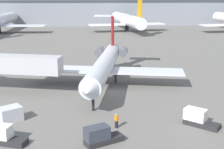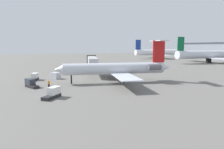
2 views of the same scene
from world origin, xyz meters
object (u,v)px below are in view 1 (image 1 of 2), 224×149
Objects in this scene: baggage_tug_trailing at (198,118)px; cargo_container_uld at (10,114)px; baggage_tug_spare at (100,136)px; ground_crew_marshaller at (116,121)px; regional_jet at (105,63)px; baggage_tug_lead at (3,135)px; parked_airliner_centre at (127,20)px.

baggage_tug_trailing is 21.69m from cargo_container_uld.
baggage_tug_spare is 12.11m from cargo_container_uld.
regional_jet is at bearing 90.88° from ground_crew_marshaller.
baggage_tug_spare is (-1.98, -3.65, -0.02)m from ground_crew_marshaller.
baggage_tug_trailing is (9.55, -16.82, -2.78)m from regional_jet.
baggage_tug_trailing is 0.93× the size of baggage_tug_spare.
baggage_tug_trailing is 11.82m from baggage_tug_spare.
baggage_tug_lead is at bearing -84.35° from cargo_container_uld.
baggage_tug_spare is 0.12× the size of parked_airliner_centre.
regional_jet is 72.87m from parked_airliner_centre.
regional_jet is 18.52m from cargo_container_uld.
parked_airliner_centre is (24.17, 91.17, 3.59)m from baggage_tug_lead.
cargo_container_uld is 89.18m from parked_airliner_centre.
baggage_tug_spare is 93.31m from parked_airliner_centre.
baggage_tug_lead is 5.59m from cargo_container_uld.
regional_jet is at bearing 85.17° from baggage_tug_spare.
regional_jet reaches higher than baggage_tug_lead.
baggage_tug_spare is at bearing -98.95° from parked_airliner_centre.
ground_crew_marshaller is at bearing -89.12° from regional_jet.
regional_jet reaches higher than baggage_tug_trailing.
parked_airliner_centre is (12.78, 71.73, 0.82)m from regional_jet.
parked_airliner_centre reaches higher than baggage_tug_lead.
baggage_tug_trailing is at bearing -60.42° from regional_jet.
parked_airliner_centre is (14.50, 92.11, 3.59)m from baggage_tug_spare.
regional_jet is 20.64m from baggage_tug_spare.
baggage_tug_lead and baggage_tug_trailing have the same top height.
ground_crew_marshaller is at bearing -98.06° from parked_airliner_centre.
baggage_tug_trailing is (20.94, 2.62, 0.00)m from baggage_tug_lead.
ground_crew_marshaller is 9.29m from baggage_tug_trailing.
ground_crew_marshaller is 12.53m from cargo_container_uld.
parked_airliner_centre is at bearing 75.15° from baggage_tug_lead.
baggage_tug_trailing is (9.29, -0.09, -0.02)m from ground_crew_marshaller.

